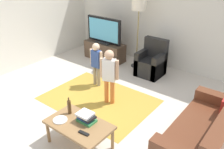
# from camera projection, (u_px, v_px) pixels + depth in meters

# --- Properties ---
(ground) EXTENTS (7.80, 7.80, 0.00)m
(ground) POSITION_uv_depth(u_px,v_px,m) (92.00, 117.00, 4.44)
(ground) COLOR beige
(wall_back) EXTENTS (6.00, 0.12, 2.70)m
(wall_back) POSITION_uv_depth(u_px,v_px,m) (171.00, 16.00, 5.95)
(wall_back) COLOR silver
(wall_back) RESTS_ON ground
(area_rug) EXTENTS (2.20, 1.60, 0.01)m
(area_rug) POSITION_uv_depth(u_px,v_px,m) (99.00, 99.00, 4.98)
(area_rug) COLOR #B28C33
(area_rug) RESTS_ON ground
(tv_stand) EXTENTS (1.20, 0.44, 0.50)m
(tv_stand) POSITION_uv_depth(u_px,v_px,m) (105.00, 51.00, 6.83)
(tv_stand) COLOR #4C3828
(tv_stand) RESTS_ON ground
(tv) EXTENTS (1.10, 0.28, 0.71)m
(tv) POSITION_uv_depth(u_px,v_px,m) (104.00, 31.00, 6.54)
(tv) COLOR black
(tv) RESTS_ON tv_stand
(couch) EXTENTS (0.80, 1.80, 0.86)m
(couch) POSITION_uv_depth(u_px,v_px,m) (207.00, 137.00, 3.53)
(couch) COLOR brown
(couch) RESTS_ON ground
(armchair) EXTENTS (0.60, 0.60, 0.90)m
(armchair) POSITION_uv_depth(u_px,v_px,m) (152.00, 63.00, 5.93)
(armchair) COLOR black
(armchair) RESTS_ON ground
(floor_lamp) EXTENTS (0.36, 0.36, 1.78)m
(floor_lamp) POSITION_uv_depth(u_px,v_px,m) (139.00, 8.00, 5.82)
(floor_lamp) COLOR #262626
(floor_lamp) RESTS_ON ground
(child_near_tv) EXTENTS (0.34, 0.16, 1.01)m
(child_near_tv) POSITION_uv_depth(u_px,v_px,m) (96.00, 61.00, 5.28)
(child_near_tv) COLOR gray
(child_near_tv) RESTS_ON ground
(child_center) EXTENTS (0.36, 0.21, 1.13)m
(child_center) POSITION_uv_depth(u_px,v_px,m) (109.00, 72.00, 4.58)
(child_center) COLOR orange
(child_center) RESTS_ON ground
(coffee_table) EXTENTS (1.00, 0.60, 0.42)m
(coffee_table) POSITION_uv_depth(u_px,v_px,m) (79.00, 126.00, 3.62)
(coffee_table) COLOR olive
(coffee_table) RESTS_ON ground
(book_stack) EXTENTS (0.29, 0.22, 0.15)m
(book_stack) POSITION_uv_depth(u_px,v_px,m) (86.00, 117.00, 3.62)
(book_stack) COLOR #388C4C
(book_stack) RESTS_ON coffee_table
(bottle) EXTENTS (0.06, 0.06, 0.29)m
(bottle) POSITION_uv_depth(u_px,v_px,m) (69.00, 107.00, 3.78)
(bottle) COLOR #4C3319
(bottle) RESTS_ON coffee_table
(tv_remote) EXTENTS (0.17, 0.06, 0.02)m
(tv_remote) POSITION_uv_depth(u_px,v_px,m) (84.00, 133.00, 3.39)
(tv_remote) COLOR black
(tv_remote) RESTS_ON coffee_table
(plate) EXTENTS (0.22, 0.22, 0.02)m
(plate) POSITION_uv_depth(u_px,v_px,m) (60.00, 120.00, 3.67)
(plate) COLOR white
(plate) RESTS_ON coffee_table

